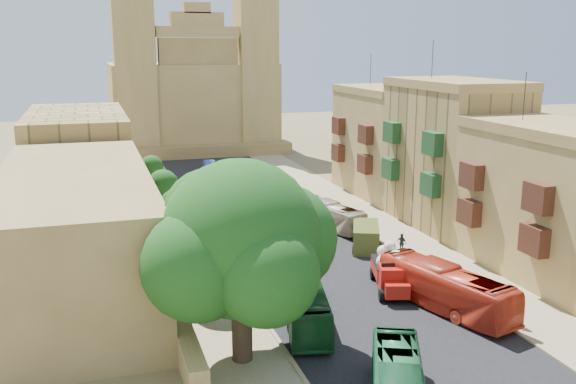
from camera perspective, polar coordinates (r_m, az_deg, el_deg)
ground at (r=36.40m, az=12.74°, el=-15.00°), size 260.00×260.00×0.00m
road_surface at (r=62.29m, az=-1.10°, el=-2.80°), size 14.00×140.00×0.01m
sidewalk_east at (r=65.49m, az=6.91°, el=-2.11°), size 5.00×140.00×0.01m
sidewalk_west at (r=60.44m, az=-9.79°, el=-3.49°), size 5.00×140.00×0.01m
kerb_east at (r=64.51m, az=4.88°, el=-2.24°), size 0.25×140.00×0.12m
kerb_west at (r=60.77m, az=-7.46°, el=-3.26°), size 0.25×140.00×0.12m
townhouse_b at (r=51.80m, az=22.35°, el=-0.57°), size 9.00×14.00×14.90m
townhouse_c at (r=62.72m, az=14.36°, el=3.37°), size 9.00×14.00×17.40m
townhouse_d at (r=74.95m, az=8.73°, el=4.53°), size 9.00×14.00×15.90m
west_wall at (r=50.37m, az=-11.68°, el=-5.84°), size 1.00×40.00×1.80m
west_building_low at (r=47.33m, az=-18.25°, el=-3.27°), size 10.00×28.00×8.40m
west_building_mid at (r=72.57m, az=-18.13°, el=2.85°), size 10.00×22.00×10.00m
church at (r=107.77m, az=-8.48°, el=8.84°), size 28.00×22.50×36.30m
ficus_tree at (r=34.01m, az=-4.08°, el=-4.64°), size 11.18×10.29×11.18m
street_tree_a at (r=42.23m, az=-7.33°, el=-5.24°), size 3.66×3.66×5.63m
street_tree_b at (r=53.67m, az=-9.60°, el=-1.50°), size 3.56×3.56×5.48m
street_tree_c at (r=65.39m, az=-11.05°, el=0.60°), size 3.12×3.12×4.79m
street_tree_d at (r=77.17m, az=-12.06°, el=2.16°), size 2.80×2.80×4.31m
red_truck at (r=45.90m, az=9.15°, el=-6.86°), size 3.65×6.02×3.33m
olive_pickup at (r=54.95m, az=6.93°, el=-3.98°), size 3.89×5.34×2.02m
bus_green_north at (r=40.26m, az=1.44°, el=-9.70°), size 4.45×10.16×2.76m
bus_red_east at (r=43.28m, az=13.78°, el=-8.30°), size 5.29×10.82×2.94m
bus_cream_east at (r=60.57m, az=3.81°, el=-2.07°), size 4.19×9.15×2.48m
car_blue_a at (r=45.69m, az=-1.31°, el=-7.89°), size 2.81×4.04×1.28m
car_white_a at (r=63.24m, az=-5.30°, el=-2.01°), size 1.90×4.11×1.30m
car_cream at (r=62.23m, az=1.73°, el=-2.25°), size 3.41×4.81×1.22m
car_dkblue at (r=77.63m, az=-5.57°, el=0.70°), size 2.51×4.03×1.09m
car_white_b at (r=77.85m, az=-1.06°, el=0.83°), size 2.23×3.72×1.19m
car_blue_b at (r=89.23m, az=-6.97°, el=2.35°), size 1.71×4.28×1.38m
pedestrian_a at (r=42.40m, az=19.46°, el=-9.89°), size 0.82×0.70×1.91m
pedestrian_c at (r=54.33m, az=10.05°, el=-4.47°), size 0.77×1.04×1.64m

